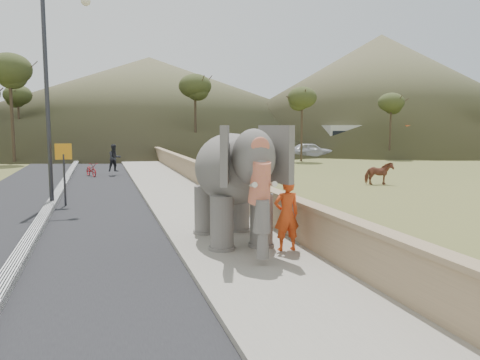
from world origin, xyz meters
name	(u,v)px	position (x,y,z in m)	size (l,w,h in m)	color
ground	(282,290)	(0.00, 0.00, 0.00)	(160.00, 160.00, 0.00)	olive
road	(49,211)	(-5.00, 10.00, 0.01)	(7.00, 120.00, 0.03)	black
median	(49,208)	(-5.00, 10.00, 0.11)	(0.35, 120.00, 0.22)	black
walkway	(186,203)	(0.00, 10.00, 0.07)	(3.00, 120.00, 0.15)	#9E9687
parapet	(227,189)	(1.65, 10.00, 0.55)	(0.30, 120.00, 1.10)	tan
lamppost	(55,77)	(-4.69, 11.12, 4.87)	(1.76, 0.36, 8.00)	#323438
signboard	(64,164)	(-4.50, 10.91, 1.64)	(0.60, 0.08, 2.40)	#2D2D33
cow	(379,173)	(10.70, 13.18, 0.59)	(0.64, 1.41, 1.19)	brown
distant_car	(311,150)	(16.22, 33.06, 0.72)	(1.70, 4.23, 1.44)	#BCBBC3
bus_white	(375,140)	(24.60, 35.12, 1.55)	(2.50, 11.00, 3.10)	beige
bus_orange	(445,140)	(31.41, 32.68, 1.55)	(2.50, 11.00, 3.10)	orange
hill_right	(380,91)	(36.00, 52.00, 8.00)	(56.00, 56.00, 16.00)	brown
hill_far	(150,101)	(5.00, 70.00, 7.00)	(80.00, 80.00, 14.00)	brown
elephant_and_man	(232,185)	(0.02, 3.49, 1.58)	(2.28, 4.00, 2.88)	slate
motorcyclist	(104,163)	(-2.93, 21.70, 0.79)	(2.40, 1.65, 1.93)	maroon
trees	(172,116)	(2.36, 28.88, 3.83)	(47.91, 42.31, 9.01)	#473828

